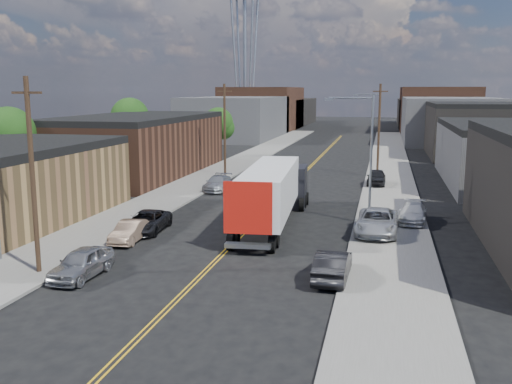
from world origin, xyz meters
The scene contains 29 objects.
ground centered at (0.00, 60.00, 0.00)m, with size 260.00×260.00×0.00m, color black.
centerline centered at (0.00, 45.00, 0.01)m, with size 0.32×120.00×0.01m, color gold.
sidewalk_left centered at (-9.50, 45.00, 0.07)m, with size 5.00×140.00×0.15m, color slate.
sidewalk_right centered at (9.50, 45.00, 0.07)m, with size 5.00×140.00×0.15m, color slate.
warehouse_brown centered at (-18.00, 44.00, 3.30)m, with size 12.00×26.00×6.60m.
industrial_right_c centered at (22.00, 72.00, 3.80)m, with size 14.00×22.00×7.60m.
skyline_left_a centered at (-20.00, 95.00, 4.00)m, with size 16.00×30.00×8.00m, color #38383A.
skyline_right_a centered at (20.00, 95.00, 4.00)m, with size 16.00×30.00×8.00m, color #38383A.
skyline_left_b centered at (-20.00, 120.00, 5.00)m, with size 16.00×26.00×10.00m, color #492B1D.
skyline_right_b centered at (20.00, 120.00, 5.00)m, with size 16.00×26.00×10.00m, color #492B1D.
skyline_left_c centered at (-20.00, 140.00, 3.50)m, with size 16.00×40.00×7.00m, color black.
skyline_right_c centered at (20.00, 140.00, 3.50)m, with size 16.00×40.00×7.00m, color black.
streetlight_near centered at (7.60, 25.00, 5.33)m, with size 3.39×0.25×9.00m.
streetlight_far centered at (7.60, 60.00, 5.33)m, with size 3.39×0.25×9.00m.
utility_pole_left_near centered at (-8.20, 10.00, 5.14)m, with size 1.60×0.26×10.00m.
utility_pole_left_far centered at (-8.20, 45.00, 5.14)m, with size 1.60×0.26×10.00m.
utility_pole_right centered at (8.20, 48.00, 5.14)m, with size 1.60×0.26×10.00m.
tree_left_near centered at (-23.94, 30.00, 5.18)m, with size 4.85×4.76×7.91m.
tree_left_mid centered at (-23.94, 55.00, 5.48)m, with size 5.10×5.04×8.37m.
tree_left_far centered at (-13.94, 62.00, 4.57)m, with size 4.35×4.20×6.97m.
semi_truck centered at (1.50, 23.66, 2.44)m, with size 3.69×16.50×4.28m.
car_left_a centered at (-5.77, 10.00, 0.74)m, with size 1.75×4.36×1.48m, color #9C9DA1.
car_left_b centered at (-6.40, 16.94, 0.65)m, with size 1.38×3.95×1.30m, color #977A63.
car_left_c centered at (-6.40, 19.52, 0.69)m, with size 2.29×4.96×1.38m, color black.
car_left_d centered at (-6.34, 35.85, 0.70)m, with size 1.96×4.82×1.40m, color #B0B2B5.
car_right_oncoming centered at (6.60, 12.43, 0.75)m, with size 1.58×4.53×1.49m, color black.
car_right_lot_a centered at (8.60, 21.85, 0.94)m, with size 2.62×5.67×1.58m, color silver.
car_right_lot_b centered at (11.00, 25.79, 0.80)m, with size 1.82×4.47×1.30m, color silver.
car_right_lot_c centered at (8.20, 41.69, 0.89)m, with size 1.76×4.36×1.49m, color black.
Camera 1 is at (8.91, -14.94, 9.32)m, focal length 40.00 mm.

